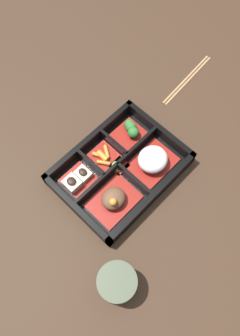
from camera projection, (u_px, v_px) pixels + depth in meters
ground_plane at (120, 172)px, 0.87m from camera, size 3.00×3.00×0.00m
bento_base at (120, 171)px, 0.86m from camera, size 0.32×0.24×0.01m
bento_rim at (119, 168)px, 0.85m from camera, size 0.32×0.24×0.05m
bowl_rice at (153, 160)px, 0.84m from camera, size 0.12×0.09×0.05m
bowl_stew at (113, 199)px, 0.81m from camera, size 0.12×0.09×0.05m
bowl_greens at (130, 130)px, 0.89m from camera, size 0.09×0.08×0.04m
bowl_carrots at (103, 157)px, 0.87m from camera, size 0.06×0.08×0.02m
bowl_tofu at (77, 180)px, 0.83m from camera, size 0.08×0.08×0.04m
bowl_pickles at (118, 166)px, 0.86m from camera, size 0.04×0.04×0.01m
tea_cup at (117, 283)px, 0.72m from camera, size 0.09×0.09×0.07m
chopsticks at (187, 79)px, 0.99m from camera, size 0.23×0.03×0.01m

